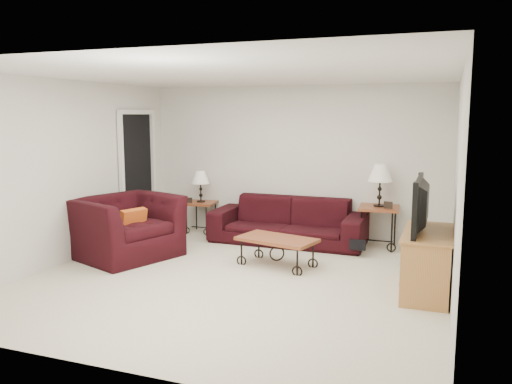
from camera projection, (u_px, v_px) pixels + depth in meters
ground at (236, 279)px, 6.49m from camera, size 5.00×5.00×0.00m
wall_back at (294, 162)px, 8.62m from camera, size 5.00×0.02×2.50m
wall_front at (111, 217)px, 3.98m from camera, size 5.00×0.02×2.50m
wall_left at (68, 172)px, 7.16m from camera, size 0.02×5.00×2.50m
wall_right at (457, 190)px, 5.44m from camera, size 0.02×5.00×2.50m
ceiling at (235, 74)px, 6.12m from camera, size 5.00×5.00×0.00m
doorway at (137, 176)px, 8.71m from camera, size 0.08×0.94×2.04m
sofa at (288, 221)px, 8.29m from camera, size 2.44×0.95×0.71m
side_table_left at (201, 217)px, 9.03m from camera, size 0.55×0.55×0.54m
side_table_right at (378, 227)px, 7.98m from camera, size 0.64×0.64×0.64m
lamp_left at (201, 186)px, 8.95m from camera, size 0.34×0.34×0.54m
lamp_right at (380, 185)px, 7.89m from camera, size 0.39×0.39×0.64m
photo_frame_left at (189, 200)px, 8.89m from camera, size 0.11×0.05×0.09m
photo_frame_right at (388, 205)px, 7.74m from camera, size 0.13×0.03×0.11m
coffee_table at (277, 252)px, 7.02m from camera, size 1.14×0.79×0.39m
armchair at (126, 227)px, 7.44m from camera, size 1.57×1.67×0.87m
throw_pillow at (133, 223)px, 7.33m from camera, size 0.24×0.41×0.39m
tv_stand at (427, 262)px, 5.94m from camera, size 0.50×1.19×0.72m
television at (428, 205)px, 5.85m from camera, size 0.14×1.07×0.62m
backpack at (359, 240)px, 7.54m from camera, size 0.42×0.38×0.45m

